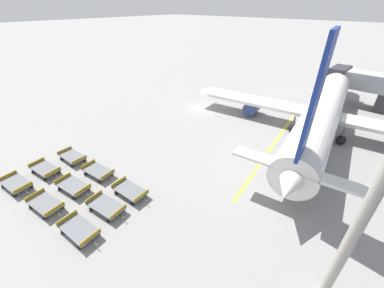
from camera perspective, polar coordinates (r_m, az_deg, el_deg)
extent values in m
plane|color=gray|center=(39.58, 1.74, 8.65)|extent=(500.00, 500.00, 0.00)
cube|color=#2D2D33|center=(49.12, 31.93, 13.76)|extent=(2.63, 5.18, 3.12)
cube|color=#38383D|center=(48.90, 39.06, 7.91)|extent=(1.74, 3.11, 2.89)
cylinder|color=white|center=(36.79, 29.70, 8.23)|extent=(8.88, 37.54, 3.99)
sphere|color=white|center=(54.79, 32.21, 14.09)|extent=(3.79, 3.79, 3.79)
cone|color=white|center=(20.06, 23.00, -8.03)|extent=(4.39, 5.24, 3.79)
cube|color=navy|center=(17.81, 27.72, 9.43)|extent=(0.67, 3.00, 8.64)
cube|color=white|center=(20.27, 23.78, -5.66)|extent=(10.29, 2.69, 0.24)
cube|color=white|center=(35.69, 29.03, 6.20)|extent=(36.57, 8.16, 0.44)
cylinder|color=navy|center=(38.10, 14.43, 8.65)|extent=(2.46, 3.32, 2.07)
cube|color=navy|center=(37.02, 29.43, 7.24)|extent=(8.47, 33.85, 0.72)
cylinder|color=#56565B|center=(48.38, 30.86, 10.34)|extent=(0.24, 0.24, 1.71)
sphere|color=black|center=(48.63, 30.59, 9.41)|extent=(1.16, 1.16, 1.16)
cylinder|color=#56565B|center=(33.99, 32.80, 2.09)|extent=(0.24, 0.24, 1.71)
sphere|color=black|center=(34.35, 32.40, 0.85)|extent=(1.16, 1.16, 1.16)
cylinder|color=#56565B|center=(34.22, 23.45, 4.84)|extent=(0.24, 0.24, 1.71)
sphere|color=black|center=(34.57, 23.16, 3.58)|extent=(1.16, 1.16, 1.16)
cube|color=slate|center=(27.91, -36.92, -7.59)|extent=(3.36, 2.07, 0.10)
cube|color=olive|center=(26.53, -35.77, -8.56)|extent=(0.30, 1.67, 0.32)
cube|color=olive|center=(29.11, -38.22, -6.04)|extent=(0.30, 1.67, 0.32)
cube|color=#333338|center=(26.39, -35.21, -9.47)|extent=(0.70, 0.15, 0.06)
sphere|color=black|center=(27.08, -37.09, -9.84)|extent=(0.36, 0.36, 0.36)
sphere|color=black|center=(27.34, -34.47, -8.44)|extent=(0.36, 0.36, 0.36)
sphere|color=black|center=(28.92, -38.78, -7.93)|extent=(0.36, 0.36, 0.36)
sphere|color=black|center=(29.17, -36.31, -6.65)|extent=(0.36, 0.36, 0.36)
cube|color=slate|center=(24.01, -32.06, -12.09)|extent=(3.37, 2.09, 0.10)
cube|color=olive|center=(22.72, -30.36, -13.45)|extent=(0.31, 1.66, 0.32)
cube|color=olive|center=(25.09, -33.85, -10.13)|extent=(0.31, 1.66, 0.32)
cube|color=#333338|center=(22.65, -29.63, -14.52)|extent=(0.70, 0.16, 0.06)
sphere|color=black|center=(23.26, -32.02, -14.86)|extent=(0.36, 0.36, 0.36)
sphere|color=black|center=(23.58, -29.03, -13.12)|extent=(0.36, 0.36, 0.36)
sphere|color=black|center=(24.95, -34.43, -12.36)|extent=(0.36, 0.36, 0.36)
sphere|color=black|center=(25.25, -31.62, -10.79)|extent=(0.36, 0.36, 0.36)
cube|color=slate|center=(20.61, -25.75, -18.06)|extent=(3.31, 1.97, 0.10)
cube|color=olive|center=(19.46, -23.39, -20.06)|extent=(0.24, 1.67, 0.32)
cube|color=olive|center=(21.53, -28.09, -15.48)|extent=(0.24, 1.67, 0.32)
cube|color=#333338|center=(19.46, -22.50, -21.31)|extent=(0.70, 0.13, 0.06)
sphere|color=black|center=(20.01, -25.53, -21.52)|extent=(0.36, 0.36, 0.36)
sphere|color=black|center=(20.34, -22.04, -19.36)|extent=(0.36, 0.36, 0.36)
sphere|color=black|center=(21.48, -28.77, -18.10)|extent=(0.36, 0.36, 0.36)
sphere|color=black|center=(21.79, -25.49, -16.19)|extent=(0.36, 0.36, 0.36)
cube|color=slate|center=(28.51, -32.08, -5.05)|extent=(3.37, 2.09, 0.10)
cube|color=olive|center=(27.16, -30.69, -5.85)|extent=(0.31, 1.66, 0.32)
cube|color=olive|center=(29.68, -33.57, -3.66)|extent=(0.31, 1.66, 0.32)
cube|color=#333338|center=(27.03, -30.10, -6.72)|extent=(0.70, 0.16, 0.06)
sphere|color=black|center=(27.62, -32.05, -7.17)|extent=(0.36, 0.36, 0.36)
sphere|color=black|center=(28.02, -29.59, -5.80)|extent=(0.36, 0.36, 0.36)
sphere|color=black|center=(29.42, -34.06, -5.51)|extent=(0.36, 0.36, 0.36)
sphere|color=black|center=(29.80, -31.72, -4.25)|extent=(0.36, 0.36, 0.36)
cube|color=slate|center=(24.79, -26.91, -8.96)|extent=(3.38, 2.12, 0.10)
cube|color=olive|center=(23.54, -24.95, -10.05)|extent=(0.33, 1.66, 0.32)
cube|color=olive|center=(25.83, -28.90, -7.23)|extent=(0.33, 1.66, 0.32)
cube|color=#333338|center=(23.47, -24.22, -11.05)|extent=(0.70, 0.16, 0.06)
sphere|color=black|center=(23.98, -26.62, -11.53)|extent=(0.36, 0.36, 0.36)
sphere|color=black|center=(24.45, -23.90, -9.83)|extent=(0.36, 0.36, 0.36)
sphere|color=black|center=(25.62, -29.37, -9.39)|extent=(0.36, 0.36, 0.36)
sphere|color=black|center=(26.06, -26.78, -7.85)|extent=(0.36, 0.36, 0.36)
cube|color=slate|center=(21.57, -20.13, -13.88)|extent=(3.37, 2.09, 0.10)
cube|color=olive|center=(20.47, -17.43, -15.39)|extent=(0.31, 1.66, 0.32)
cube|color=olive|center=(22.45, -22.75, -11.72)|extent=(0.31, 1.66, 0.32)
cube|color=#333338|center=(20.48, -16.53, -16.52)|extent=(0.70, 0.16, 0.06)
sphere|color=black|center=(20.88, -19.49, -17.02)|extent=(0.36, 0.36, 0.36)
sphere|color=black|center=(21.42, -16.53, -14.87)|extent=(0.36, 0.36, 0.36)
sphere|color=black|center=(22.30, -23.22, -14.24)|extent=(0.36, 0.36, 0.36)
sphere|color=black|center=(22.80, -20.36, -12.34)|extent=(0.36, 0.36, 0.36)
cube|color=slate|center=(29.19, -27.06, -2.67)|extent=(3.27, 1.88, 0.10)
cube|color=olive|center=(27.85, -25.65, -3.42)|extent=(0.19, 1.67, 0.32)
cube|color=olive|center=(30.35, -28.54, -1.32)|extent=(0.19, 1.67, 0.32)
cube|color=#333338|center=(27.72, -25.10, -4.28)|extent=(0.70, 0.11, 0.06)
sphere|color=black|center=(28.28, -27.04, -4.70)|extent=(0.36, 0.36, 0.36)
sphere|color=black|center=(28.73, -24.63, -3.45)|extent=(0.36, 0.36, 0.36)
sphere|color=black|center=(30.07, -29.05, -3.09)|extent=(0.36, 0.36, 0.36)
sphere|color=black|center=(30.50, -26.75, -1.95)|extent=(0.36, 0.36, 0.36)
cube|color=slate|center=(25.73, -21.85, -6.02)|extent=(3.36, 2.06, 0.10)
cube|color=olive|center=(24.53, -19.78, -6.94)|extent=(0.29, 1.67, 0.32)
cube|color=olive|center=(26.75, -23.92, -4.45)|extent=(0.29, 1.67, 0.32)
cube|color=#333338|center=(24.46, -19.07, -7.89)|extent=(0.70, 0.15, 0.06)
sphere|color=black|center=(24.88, -21.43, -8.41)|extent=(0.36, 0.36, 0.36)
sphere|color=black|center=(25.47, -18.94, -6.83)|extent=(0.36, 0.36, 0.36)
sphere|color=black|center=(26.47, -24.34, -6.52)|extent=(0.36, 0.36, 0.36)
sphere|color=black|center=(27.03, -21.93, -5.08)|extent=(0.36, 0.36, 0.36)
cube|color=slate|center=(22.42, -14.83, -10.76)|extent=(3.28, 1.90, 0.10)
cube|color=olive|center=(21.34, -12.18, -12.14)|extent=(0.20, 1.67, 0.32)
cube|color=olive|center=(23.29, -17.37, -8.71)|extent=(0.20, 1.67, 0.32)
cube|color=#333338|center=(21.34, -11.35, -13.25)|extent=(0.70, 0.11, 0.06)
sphere|color=black|center=(21.69, -14.21, -13.71)|extent=(0.36, 0.36, 0.36)
sphere|color=black|center=(22.30, -11.42, -11.78)|extent=(0.36, 0.36, 0.36)
sphere|color=black|center=(23.09, -17.86, -11.12)|extent=(0.36, 0.36, 0.36)
sphere|color=black|center=(23.67, -15.14, -9.40)|extent=(0.36, 0.36, 0.36)
cube|color=yellow|center=(30.47, 18.88, -0.50)|extent=(3.28, 22.42, 0.01)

